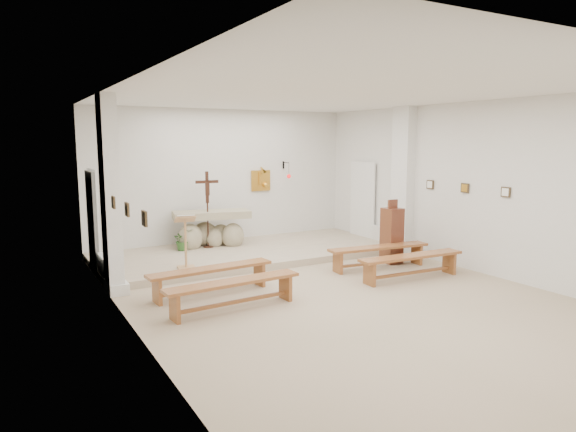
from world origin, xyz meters
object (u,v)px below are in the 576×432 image
bench_right_second (411,261)px  donation_pedestal (392,235)px  crucifix_stand (207,204)px  bench_right_front (379,252)px  altar (211,231)px  bench_left_second (234,288)px  lectern (186,242)px  bench_left_front (211,274)px

bench_right_second → donation_pedestal: bearing=68.1°
crucifix_stand → bench_right_front: crucifix_stand is taller
altar → crucifix_stand: crucifix_stand is taller
altar → bench_left_second: altar is taller
donation_pedestal → bench_right_second: size_ratio=0.61×
lectern → bench_right_second: lectern is taller
bench_left_second → bench_right_front: bearing=10.8°
altar → bench_left_second: bearing=-95.6°
altar → crucifix_stand: size_ratio=1.06×
crucifix_stand → donation_pedestal: (3.23, -2.91, -0.58)m
bench_left_second → bench_right_second: 3.79m
bench_left_front → bench_right_front: bearing=-4.6°
altar → lectern: lectern is taller
altar → bench_left_front: size_ratio=0.84×
lectern → donation_pedestal: (4.37, -1.13, -0.08)m
crucifix_stand → bench_right_second: 5.01m
bench_left_front → bench_right_second: size_ratio=1.00×
bench_left_front → bench_right_second: (3.79, -0.99, 0.00)m
bench_right_front → donation_pedestal: bearing=31.4°
altar → donation_pedestal: bearing=-33.5°
crucifix_stand → bench_left_front: 3.49m
bench_left_front → bench_right_second: same height
bench_right_front → bench_left_second: same height
bench_right_second → bench_right_front: bearing=92.9°
lectern → bench_left_front: size_ratio=0.48×
lectern → donation_pedestal: size_ratio=0.79×
altar → bench_left_second: size_ratio=0.84×
crucifix_stand → donation_pedestal: size_ratio=1.29×
altar → bench_right_front: size_ratio=0.83×
bench_left_front → bench_right_front: same height
lectern → bench_right_front: lectern is taller
crucifix_stand → bench_right_front: 4.22m
bench_left_front → bench_right_front: 3.79m
donation_pedestal → lectern: bearing=164.0°
lectern → bench_right_front: bearing=-10.7°
crucifix_stand → bench_left_front: size_ratio=0.79×
crucifix_stand → donation_pedestal: 4.38m
altar → lectern: 2.29m
lectern → bench_left_front: bearing=-80.6°
altar → donation_pedestal: donation_pedestal is taller
altar → bench_left_front: bearing=-100.1°
altar → donation_pedestal: size_ratio=1.37×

